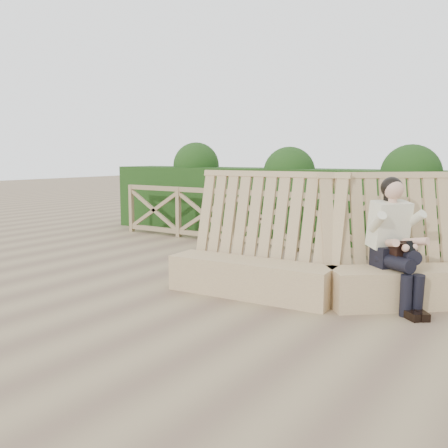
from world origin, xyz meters
The scene contains 5 objects.
ground centered at (0.00, 0.00, 0.00)m, with size 60.00×60.00×0.00m, color brown.
bench centered at (1.06, 0.91, 0.40)m, with size 3.95×2.20×1.59m.
woman centered at (1.78, 1.05, 0.81)m, with size 0.90×0.88×1.53m.
guardrail centered at (0.00, 3.50, 0.55)m, with size 10.10×0.09×1.10m.
hedge centered at (0.00, 4.70, 0.75)m, with size 12.00×1.20×1.50m, color black.
Camera 1 is at (3.41, -4.83, 1.77)m, focal length 40.00 mm.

